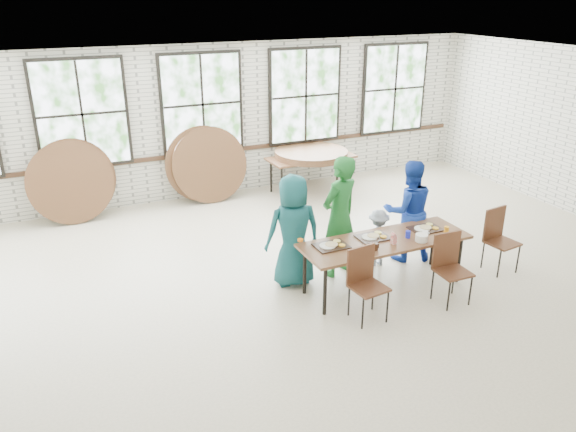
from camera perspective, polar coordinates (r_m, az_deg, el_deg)
name	(u,v)px	position (r m, az deg, el deg)	size (l,w,h in m)	color
room	(202,107)	(11.12, -8.71, 10.93)	(12.00, 12.00, 12.00)	beige
dining_table	(385,243)	(7.84, 9.82, -2.73)	(2.40, 0.81, 0.74)	brown
chair_near_left	(365,277)	(7.19, 7.78, -6.18)	(0.47, 0.45, 0.95)	#552F1C
chair_near_right	(449,262)	(7.80, 16.08, -4.51)	(0.43, 0.42, 0.95)	#552F1C
chair_spare	(498,234)	(8.89, 20.56, -1.73)	(0.47, 0.46, 0.95)	#552F1C
adult_teal	(293,231)	(7.81, 0.54, -1.52)	(0.79, 0.51, 1.62)	#19575F
adult_green	(339,217)	(8.08, 5.24, -0.06)	(0.66, 0.43, 1.80)	#1B6627
toddler	(378,238)	(8.59, 9.11, -2.18)	(0.57, 0.33, 0.89)	#14243E
adult_blue	(408,211)	(8.74, 12.12, 0.53)	(0.78, 0.60, 1.60)	#1738A3
storage_table	(311,159)	(11.58, 2.36, 5.79)	(1.83, 0.83, 0.74)	brown
tabletop_clutter	(392,238)	(7.83, 10.50, -2.21)	(1.94, 0.61, 0.11)	black
round_tops_stacked	(311,154)	(11.55, 2.37, 6.36)	(1.50, 1.50, 0.13)	brown
round_tops_leaning	(142,173)	(10.89, -14.60, 4.27)	(4.08, 0.47, 1.50)	brown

